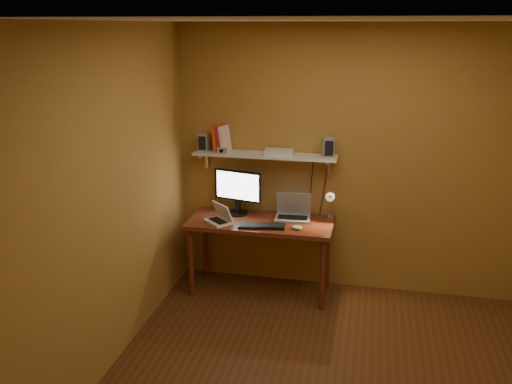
% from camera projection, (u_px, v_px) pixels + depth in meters
% --- Properties ---
extents(room, '(3.44, 3.24, 2.64)m').
position_uv_depth(room, '(338.00, 218.00, 3.72)').
color(room, '#552E15').
rests_on(room, ground).
extents(desk, '(1.40, 0.60, 0.75)m').
position_uv_depth(desk, '(260.00, 229.00, 5.27)').
color(desk, '#602617').
rests_on(desk, ground).
extents(wall_shelf, '(1.40, 0.25, 0.21)m').
position_uv_depth(wall_shelf, '(265.00, 155.00, 5.25)').
color(wall_shelf, silver).
rests_on(wall_shelf, room).
extents(monitor, '(0.49, 0.25, 0.45)m').
position_uv_depth(monitor, '(238.00, 190.00, 5.37)').
color(monitor, black).
rests_on(monitor, desk).
extents(laptop, '(0.35, 0.26, 0.25)m').
position_uv_depth(laptop, '(293.00, 212.00, 5.31)').
color(laptop, gray).
rests_on(laptop, desk).
extents(netbook, '(0.32, 0.31, 0.19)m').
position_uv_depth(netbook, '(220.00, 217.00, 5.20)').
color(netbook, silver).
rests_on(netbook, desk).
extents(keyboard, '(0.45, 0.20, 0.02)m').
position_uv_depth(keyboard, '(262.00, 226.00, 5.08)').
color(keyboard, black).
rests_on(keyboard, desk).
extents(mouse, '(0.11, 0.08, 0.04)m').
position_uv_depth(mouse, '(297.00, 227.00, 5.03)').
color(mouse, silver).
rests_on(mouse, desk).
extents(desk_lamp, '(0.09, 0.23, 0.38)m').
position_uv_depth(desk_lamp, '(331.00, 201.00, 5.17)').
color(desk_lamp, silver).
rests_on(desk_lamp, desk).
extents(speaker_left, '(0.10, 0.10, 0.17)m').
position_uv_depth(speaker_left, '(204.00, 142.00, 5.34)').
color(speaker_left, gray).
rests_on(speaker_left, wall_shelf).
extents(speaker_right, '(0.12, 0.12, 0.18)m').
position_uv_depth(speaker_right, '(328.00, 147.00, 5.10)').
color(speaker_right, gray).
rests_on(speaker_right, wall_shelf).
extents(books, '(0.16, 0.18, 0.25)m').
position_uv_depth(books, '(221.00, 138.00, 5.32)').
color(books, '#E14814').
rests_on(books, wall_shelf).
extents(shelf_camera, '(0.10, 0.05, 0.06)m').
position_uv_depth(shelf_camera, '(222.00, 150.00, 5.24)').
color(shelf_camera, silver).
rests_on(shelf_camera, wall_shelf).
extents(router, '(0.29, 0.21, 0.05)m').
position_uv_depth(router, '(279.00, 152.00, 5.21)').
color(router, silver).
rests_on(router, wall_shelf).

